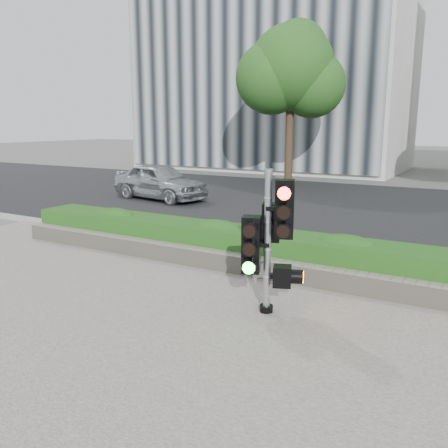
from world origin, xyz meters
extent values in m
plane|color=#51514C|center=(0.00, 0.00, 0.00)|extent=(120.00, 120.00, 0.00)
cube|color=#9E9389|center=(0.00, -2.50, 0.01)|extent=(16.00, 11.00, 0.03)
cube|color=black|center=(0.00, 10.00, 0.01)|extent=(60.00, 13.00, 0.02)
cube|color=gray|center=(0.00, 3.15, 0.06)|extent=(60.00, 0.25, 0.12)
cube|color=gray|center=(0.00, 1.90, 0.20)|extent=(12.00, 0.32, 0.34)
cube|color=#397F27|center=(0.00, 2.55, 0.37)|extent=(12.00, 1.00, 0.68)
cube|color=#B7B7B2|center=(-9.00, 23.00, 7.50)|extent=(16.00, 9.00, 15.00)
cylinder|color=black|center=(-4.50, 14.50, 2.02)|extent=(0.36, 0.36, 4.03)
sphere|color=#134417|center=(-4.50, 14.50, 5.18)|extent=(3.74, 3.74, 3.74)
sphere|color=#134417|center=(-3.64, 14.86, 4.46)|extent=(2.88, 2.88, 2.88)
sphere|color=#134417|center=(-5.22, 14.07, 4.75)|extent=(3.17, 3.17, 3.17)
sphere|color=#134417|center=(-4.50, 15.22, 6.05)|extent=(2.59, 2.59, 2.59)
cylinder|color=black|center=(0.93, 0.40, 0.08)|extent=(0.20, 0.20, 0.10)
cylinder|color=gray|center=(0.93, 0.40, 1.08)|extent=(0.11, 0.11, 2.09)
cylinder|color=gray|center=(0.93, 0.40, 2.15)|extent=(0.13, 0.13, 0.05)
cube|color=#FF1107|center=(1.16, 0.45, 1.61)|extent=(0.34, 0.34, 0.84)
cube|color=#14E51E|center=(0.72, 0.29, 1.07)|extent=(0.34, 0.34, 0.84)
cube|color=black|center=(0.88, 0.63, 1.36)|extent=(0.34, 0.34, 0.57)
cube|color=orange|center=(1.13, 0.50, 0.59)|extent=(0.34, 0.34, 0.31)
imported|color=#A6A8AD|center=(-7.11, 8.33, 0.69)|extent=(4.14, 2.24, 1.34)
camera|label=1|loc=(3.71, -5.73, 2.80)|focal=38.00mm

